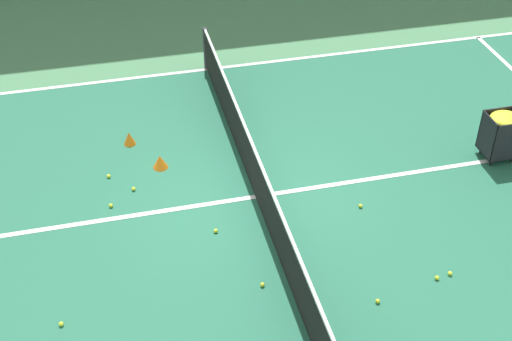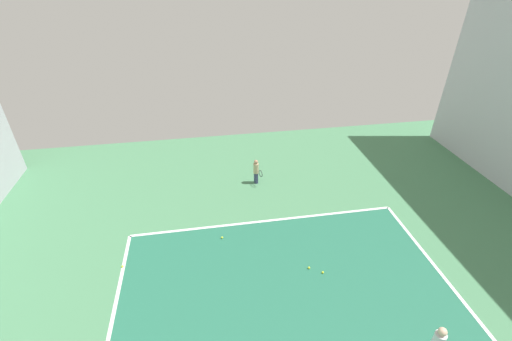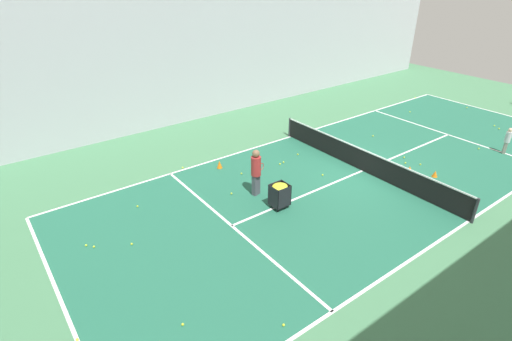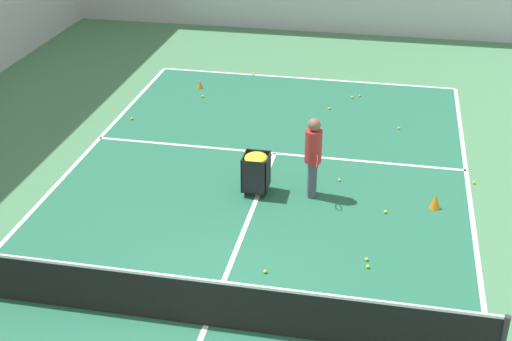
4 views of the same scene
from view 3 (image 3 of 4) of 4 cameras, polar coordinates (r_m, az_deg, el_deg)
The scene contains 43 objects.
ground_plane at distance 17.40m, azimuth 14.95°, elevation -0.04°, with size 38.13×38.13×0.00m, color #477F56.
court_playing_area at distance 17.40m, azimuth 14.95°, elevation -0.04°, with size 9.19×24.04×0.00m.
line_baseline_near at distance 27.34m, azimuth 31.37°, elevation 7.00°, with size 9.19×0.10×0.00m, color white.
line_baseline_far at distance 12.12m, azimuth -26.23°, elevation -16.05°, with size 9.19×0.10×0.00m, color white.
line_sideline_left at distance 15.45m, azimuth 28.11°, elevation -6.41°, with size 0.10×24.04×0.00m, color white.
line_sideline_right at distance 20.22m, azimuth 4.96°, elevation 4.84°, with size 0.10×24.04×0.00m, color white.
line_service_near at distance 22.62m, azimuth 25.74°, elevation 4.64°, with size 9.19×0.10×0.00m, color white.
line_service_far at distance 13.46m, azimuth -3.49°, elevation -7.89°, with size 9.19×0.10×0.00m, color white.
line_centre_service at distance 17.40m, azimuth 14.95°, elevation -0.03°, with size 0.10×13.22×0.00m, color white.
hall_enclosure_right at distance 23.01m, azimuth -3.46°, elevation 18.39°, with size 0.15×34.43×8.24m.
tennis_net at distance 17.18m, azimuth 15.15°, elevation 1.42°, with size 9.49×0.10×0.96m.
coach_at_net at distance 14.64m, azimuth 0.01°, elevation 0.16°, with size 0.44×0.71×1.85m.
child_midcourt at distance 21.38m, azimuth 32.29°, elevation 3.83°, with size 0.34×0.34×1.24m.
ball_cart at distance 14.06m, azimuth 3.41°, elevation -3.00°, with size 0.56×0.61×0.94m.
training_cone_0 at distance 17.86m, azimuth 24.20°, elevation -0.44°, with size 0.23×0.23×0.26m, color orange.
training_cone_2 at distance 17.86m, azimuth 21.08°, elevation 0.18°, with size 0.28×0.28×0.25m, color orange.
training_cone_3 at distance 17.04m, azimuth -5.24°, elevation 0.89°, with size 0.24×0.24×0.34m, color orange.
tennis_ball_0 at distance 18.58m, azimuth 20.57°, elevation 1.03°, with size 0.07×0.07×0.07m, color yellow.
tennis_ball_1 at distance 28.09m, azimuth 21.80°, elevation 9.65°, with size 0.07×0.07×0.07m, color yellow.
tennis_ball_2 at distance 18.84m, azimuth 10.96°, elevation 2.75°, with size 0.07×0.07×0.07m, color yellow.
tennis_ball_3 at distance 10.90m, azimuth -24.19°, elevation -21.16°, with size 0.07×0.07×0.07m, color yellow.
tennis_ball_4 at distance 13.47m, azimuth -22.14°, elevation -10.05°, with size 0.07×0.07×0.07m, color yellow.
tennis_ball_5 at distance 15.16m, azimuth -3.53°, elevation -3.29°, with size 0.07×0.07×0.07m, color yellow.
tennis_ball_6 at distance 16.64m, azimuth 9.50°, elevation -0.63°, with size 0.07×0.07×0.07m, color yellow.
tennis_ball_7 at distance 21.47m, azimuth 29.21°, elevation 2.76°, with size 0.07×0.07×0.07m, color yellow.
tennis_ball_8 at distance 24.64m, azimuth 31.39°, elevation 5.13°, with size 0.07×0.07×0.07m, color yellow.
tennis_ball_9 at distance 14.99m, azimuth -16.58°, elevation -4.92°, with size 0.07×0.07×0.07m, color yellow.
tennis_ball_10 at distance 13.20m, azimuth -17.34°, elevation -9.98°, with size 0.07×0.07×0.07m, color yellow.
tennis_ball_11 at distance 17.28m, azimuth -10.43°, elevation 0.41°, with size 0.07×0.07×0.07m, color yellow.
tennis_ball_12 at distance 24.96m, azimuth 30.91°, elevation 5.51°, with size 0.07×0.07×0.07m, color yellow.
tennis_ball_13 at distance 20.99m, azimuth 16.37°, elevation 4.77°, with size 0.07×0.07×0.07m, color yellow.
tennis_ball_14 at distance 13.62m, azimuth -23.10°, elevation -9.80°, with size 0.07×0.07×0.07m, color yellow.
tennis_ball_15 at distance 10.51m, azimuth -10.43°, elevation -20.81°, with size 0.07×0.07×0.07m, color yellow.
tennis_ball_16 at distance 18.68m, azimuth 22.43°, elevation 0.82°, with size 0.07×0.07×0.07m, color yellow.
tennis_ball_17 at distance 17.33m, azimuth 3.45°, elevation 0.94°, with size 0.07×0.07×0.07m, color yellow.
tennis_ball_18 at distance 19.08m, azimuth 20.40°, elevation 1.76°, with size 0.07×0.07×0.07m, color yellow.
tennis_ball_19 at distance 10.36m, azimuth 3.96°, elevation -21.16°, with size 0.07×0.07×0.07m, color yellow.
tennis_ball_20 at distance 16.54m, azimuth -2.10°, elevation -0.43°, with size 0.07×0.07×0.07m, color yellow.
tennis_ball_21 at distance 27.37m, azimuth 27.90°, elevation 7.95°, with size 0.07×0.07×0.07m, color yellow.
tennis_ball_22 at distance 25.19m, azimuth 21.13°, elevation 7.83°, with size 0.07×0.07×0.07m, color yellow.
tennis_ball_23 at distance 18.39m, azimuth 14.92°, elevation 1.65°, with size 0.07×0.07×0.07m, color yellow.
tennis_ball_24 at distance 17.49m, azimuth 3.96°, elevation 1.19°, with size 0.07×0.07×0.07m, color yellow.
tennis_ball_25 at distance 18.27m, azimuth 5.99°, elevation 2.31°, with size 0.07×0.07×0.07m, color yellow.
Camera 3 is at (-9.24, 12.49, 7.84)m, focal length 28.00 mm.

